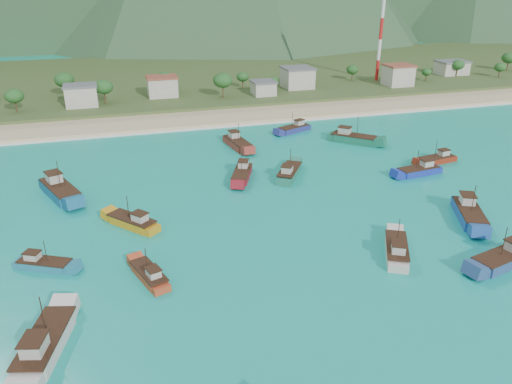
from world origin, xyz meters
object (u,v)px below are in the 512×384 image
object	(u,v)px
boat_8	(44,265)
boat_28	(353,139)
radio_tower	(382,18)
boat_15	(419,171)
boat_2	(133,223)
boat_20	(469,214)
boat_5	(45,345)
boat_11	(289,173)
boat_1	(237,144)
boat_12	(437,160)
boat_16	(149,276)
boat_30	(242,175)
boat_3	(397,251)
boat_21	(504,259)
boat_13	(60,191)
boat_17	(294,129)

from	to	relation	value
boat_8	boat_28	distance (m)	78.83
radio_tower	boat_15	xyz separation A→B (m)	(-36.27, -84.20, -23.04)
boat_2	boat_20	distance (m)	56.69
radio_tower	boat_20	world-z (taller)	radio_tower
boat_5	boat_15	distance (m)	78.02
boat_5	boat_28	size ratio (longest dim) A/B	1.11
boat_8	boat_15	distance (m)	73.44
boat_8	boat_11	xyz separation A→B (m)	(45.21, 22.92, 0.24)
boat_8	boat_20	xyz separation A→B (m)	(68.05, -3.76, 0.37)
boat_20	boat_1	bearing A→B (deg)	-35.27
boat_5	boat_12	distance (m)	87.31
boat_5	boat_8	bearing A→B (deg)	110.73
boat_16	boat_30	bearing A→B (deg)	37.25
boat_1	boat_3	distance (m)	56.25
boat_3	boat_11	size ratio (longest dim) A/B	0.98
boat_3	boat_5	bearing A→B (deg)	-143.43
boat_21	boat_28	xyz separation A→B (m)	(4.63, 57.38, 0.09)
boat_3	boat_13	size ratio (longest dim) A/B	0.76
boat_2	boat_8	bearing A→B (deg)	175.81
boat_13	boat_30	bearing A→B (deg)	156.21
boat_8	boat_11	size ratio (longest dim) A/B	0.81
boat_12	boat_2	bearing A→B (deg)	92.18
boat_1	boat_11	distance (m)	22.22
boat_2	boat_5	distance (m)	29.94
boat_13	boat_30	xyz separation A→B (m)	(35.11, -0.84, -0.31)
boat_11	boat_16	size ratio (longest dim) A/B	1.19
boat_5	boat_28	bearing A→B (deg)	56.53
boat_1	boat_28	size ratio (longest dim) A/B	1.04
boat_8	boat_15	bearing A→B (deg)	130.06
boat_2	boat_8	xyz separation A→B (m)	(-12.93, -9.46, -0.16)
boat_3	boat_30	distance (m)	38.57
boat_3	boat_21	distance (m)	14.94
boat_3	boat_16	size ratio (longest dim) A/B	1.17
boat_1	boat_30	xyz separation A→B (m)	(-3.99, -19.47, -0.10)
boat_2	boat_20	size ratio (longest dim) A/B	0.77
boat_8	boat_21	world-z (taller)	boat_21
radio_tower	boat_16	bearing A→B (deg)	-130.98
boat_5	boat_17	distance (m)	89.96
boat_17	boat_21	xyz separation A→B (m)	(6.16, -70.02, 0.16)
boat_5	boat_16	world-z (taller)	boat_5
boat_13	boat_21	distance (m)	76.25
boat_11	boat_20	distance (m)	35.12
boat_13	boat_17	distance (m)	62.57
boat_5	boat_15	size ratio (longest dim) A/B	1.23
boat_21	boat_12	bearing A→B (deg)	-35.96
boat_2	boat_16	size ratio (longest dim) A/B	1.06
boat_3	boat_28	world-z (taller)	boat_28
radio_tower	boat_11	distance (m)	102.50
boat_13	boat_16	size ratio (longest dim) A/B	1.54
boat_15	boat_16	distance (m)	62.09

